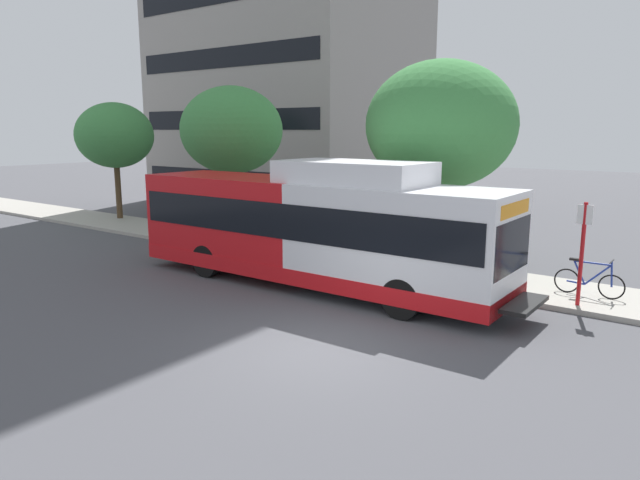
# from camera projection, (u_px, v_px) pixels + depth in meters

# --- Properties ---
(ground_plane) EXTENTS (120.00, 120.00, 0.00)m
(ground_plane) POSITION_uv_depth(u_px,v_px,m) (98.00, 287.00, 16.65)
(ground_plane) COLOR #4C4C51
(sidewalk_curb) EXTENTS (3.00, 56.00, 0.14)m
(sidewalk_curb) POSITION_uv_depth(u_px,v_px,m) (302.00, 252.00, 20.99)
(sidewalk_curb) COLOR #A8A399
(sidewalk_curb) RESTS_ON ground
(transit_bus) EXTENTS (2.58, 12.25, 3.65)m
(transit_bus) POSITION_uv_depth(u_px,v_px,m) (313.00, 228.00, 16.48)
(transit_bus) COLOR white
(transit_bus) RESTS_ON ground
(bus_stop_sign_pole) EXTENTS (0.10, 0.36, 2.60)m
(bus_stop_sign_pole) POSITION_uv_depth(u_px,v_px,m) (582.00, 246.00, 14.18)
(bus_stop_sign_pole) COLOR red
(bus_stop_sign_pole) RESTS_ON sidewalk_curb
(bicycle_parked) EXTENTS (0.52, 1.76, 1.02)m
(bicycle_parked) POSITION_uv_depth(u_px,v_px,m) (589.00, 280.00, 15.19)
(bicycle_parked) COLOR black
(bicycle_parked) RESTS_ON sidewalk_curb
(street_tree_near_stop) EXTENTS (4.72, 4.72, 6.48)m
(street_tree_near_stop) POSITION_uv_depth(u_px,v_px,m) (441.00, 125.00, 18.06)
(street_tree_near_stop) COLOR #4C3823
(street_tree_near_stop) RESTS_ON sidewalk_curb
(street_tree_mid_block) EXTENTS (4.09, 4.09, 6.06)m
(street_tree_mid_block) POSITION_uv_depth(u_px,v_px,m) (232.00, 130.00, 23.04)
(street_tree_mid_block) COLOR #4C3823
(street_tree_mid_block) RESTS_ON sidewalk_curb
(street_tree_far_block) EXTENTS (3.71, 3.71, 5.64)m
(street_tree_far_block) POSITION_uv_depth(u_px,v_px,m) (115.00, 136.00, 27.99)
(street_tree_far_block) COLOR #4C3823
(street_tree_far_block) RESTS_ON sidewalk_curb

